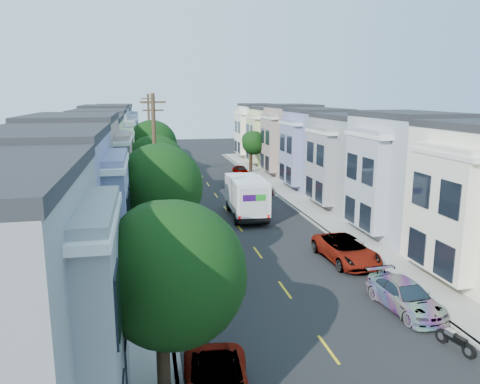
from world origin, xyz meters
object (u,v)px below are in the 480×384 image
at_px(utility_pole_far, 150,137).
at_px(lead_sedan, 237,183).
at_px(parked_right_c, 262,186).
at_px(parked_left_b, 192,289).
at_px(parked_right_b, 346,250).
at_px(tree_b, 158,187).
at_px(parked_left_d, 170,202).
at_px(utility_pole_near, 155,173).
at_px(parked_left_c, 183,252).
at_px(motorcycle, 455,341).
at_px(tree_c, 154,167).
at_px(tree_far_r, 253,143).
at_px(tree_e, 149,140).
at_px(fedex_truck, 246,195).
at_px(parked_right_a, 405,296).
at_px(tree_d, 151,145).
at_px(parked_right_d, 241,171).
at_px(tree_a, 170,275).

xyz_separation_m(utility_pole_far, lead_sedan, (8.98, -7.47, -4.38)).
bearing_deg(parked_right_c, parked_left_b, -109.83).
xyz_separation_m(parked_left_b, parked_right_b, (9.80, 3.73, 0.09)).
xyz_separation_m(tree_b, parked_right_c, (11.20, 21.39, -4.46)).
bearing_deg(parked_left_d, utility_pole_near, -97.06).
height_order(parked_left_b, parked_left_c, parked_left_b).
xyz_separation_m(utility_pole_far, motorcycle, (11.25, -41.00, -4.75)).
relative_size(parked_left_b, parked_right_c, 1.03).
bearing_deg(lead_sedan, tree_c, -119.39).
relative_size(tree_far_r, motorcycle, 2.86).
height_order(tree_e, fedex_truck, tree_e).
distance_m(parked_left_c, parked_right_a, 13.04).
xyz_separation_m(tree_d, parked_right_a, (11.20, -26.10, -4.68)).
height_order(tree_far_r, parked_right_c, tree_far_r).
height_order(parked_left_b, parked_right_a, parked_right_a).
bearing_deg(parked_left_c, parked_right_a, -42.70).
relative_size(lead_sedan, parked_right_c, 1.17).
xyz_separation_m(utility_pole_far, parked_right_c, (11.20, -9.61, -4.44)).
relative_size(parked_right_a, parked_right_b, 0.84).
xyz_separation_m(parked_right_d, motorcycle, (0.05, -42.08, -0.24)).
bearing_deg(parked_right_b, utility_pole_far, 106.71).
bearing_deg(parked_right_d, tree_a, -108.75).
relative_size(fedex_truck, parked_right_a, 1.53).
height_order(parked_right_c, parked_right_d, parked_right_c).
distance_m(tree_a, parked_left_c, 13.92).
distance_m(tree_far_r, parked_right_b, 33.84).
relative_size(parked_left_d, parked_right_c, 0.86).
xyz_separation_m(tree_far_r, utility_pole_far, (-13.19, -2.98, 1.28)).
distance_m(utility_pole_near, parked_right_c, 20.34).
distance_m(tree_e, fedex_truck, 23.45).
height_order(utility_pole_near, motorcycle, utility_pole_near).
xyz_separation_m(tree_e, utility_pole_near, (0.00, -29.11, 0.60)).
bearing_deg(parked_left_d, parked_right_b, -58.81).
xyz_separation_m(lead_sedan, parked_left_b, (-7.58, -26.92, -0.10)).
height_order(parked_left_d, parked_right_c, parked_right_c).
relative_size(tree_b, parked_left_b, 1.68).
xyz_separation_m(fedex_truck, parked_right_b, (3.68, -11.72, -1.13)).
bearing_deg(utility_pole_near, utility_pole_far, 90.00).
distance_m(parked_left_c, parked_left_d, 14.23).
distance_m(parked_right_a, motorcycle, 3.64).
relative_size(utility_pole_far, parked_right_b, 1.82).
bearing_deg(tree_b, parked_right_a, -29.64).
relative_size(tree_d, motorcycle, 4.05).
bearing_deg(parked_right_b, tree_far_r, 83.24).
distance_m(tree_b, utility_pole_near, 5.00).
relative_size(tree_e, motorcycle, 3.61).
relative_size(tree_b, utility_pole_near, 0.75).
distance_m(tree_b, tree_d, 19.73).
bearing_deg(tree_far_r, lead_sedan, -111.99).
distance_m(tree_d, parked_left_d, 5.95).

